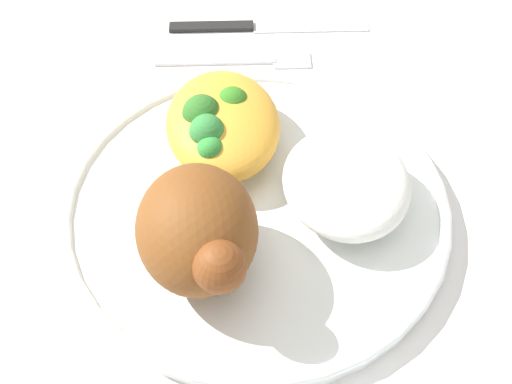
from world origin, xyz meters
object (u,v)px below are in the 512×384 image
fork (243,60)px  knife (252,25)px  plate (256,207)px  roasted_chicken (198,231)px  rice_pile (346,182)px  mac_cheese_with_broccoli (221,123)px

fork → knife: bearing=164.1°
plate → roasted_chicken: 0.08m
knife → rice_pile: bearing=10.4°
mac_cheese_with_broccoli → fork: size_ratio=0.80×
plate → rice_pile: rice_pile is taller
plate → mac_cheese_with_broccoli: size_ratio=2.50×
rice_pile → roasted_chicken: bearing=-67.8°
roasted_chicken → rice_pile: 0.12m
knife → mac_cheese_with_broccoli: bearing=-14.3°
roasted_chicken → mac_cheese_with_broccoli: (-0.11, 0.02, -0.02)m
plate → knife: 0.22m
roasted_chicken → knife: 0.28m
fork → mac_cheese_with_broccoli: bearing=-13.6°
plate → knife: plate is taller
fork → rice_pile: bearing=17.2°
rice_pile → knife: 0.24m
rice_pile → mac_cheese_with_broccoli: mac_cheese_with_broccoli is taller
knife → fork: bearing=-15.9°
plate → roasted_chicken: size_ratio=2.77×
rice_pile → fork: size_ratio=0.72×
plate → mac_cheese_with_broccoli: (-0.06, -0.02, 0.03)m
plate → fork: bearing=177.4°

